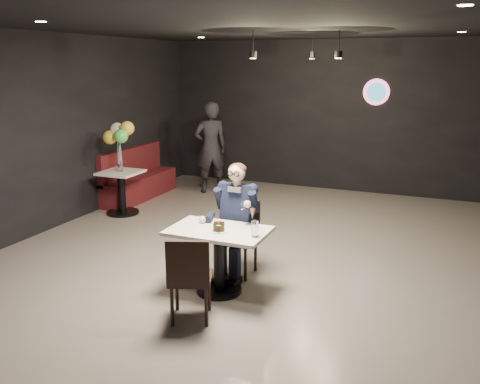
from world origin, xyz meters
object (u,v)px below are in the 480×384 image
at_px(main_table, 219,261).
at_px(seated_man, 238,218).
at_px(chair_far, 238,239).
at_px(booth_bench, 139,174).
at_px(passerby, 211,148).
at_px(balloon_vase, 120,167).
at_px(side_table, 122,191).
at_px(sundae_glass, 255,229).
at_px(chair_near, 191,276).

relative_size(main_table, seated_man, 0.76).
xyz_separation_m(main_table, chair_far, (0.00, 0.55, 0.09)).
distance_m(booth_bench, passerby, 1.49).
bearing_deg(balloon_vase, booth_bench, 106.70).
distance_m(side_table, balloon_vase, 0.42).
height_order(main_table, balloon_vase, balloon_vase).
bearing_deg(sundae_glass, seated_man, 126.57).
relative_size(main_table, side_table, 1.38).
xyz_separation_m(chair_far, booth_bench, (-3.16, 2.63, 0.02)).
distance_m(main_table, passerby, 4.67).
distance_m(seated_man, booth_bench, 4.11).
height_order(balloon_vase, passerby, passerby).
distance_m(chair_near, passerby, 5.28).
xyz_separation_m(booth_bench, balloon_vase, (0.30, -1.00, 0.33)).
xyz_separation_m(sundae_glass, balloon_vase, (-3.31, 2.25, -0.02)).
xyz_separation_m(chair_far, side_table, (-2.86, 1.63, -0.06)).
bearing_deg(sundae_glass, side_table, 145.87).
height_order(booth_bench, passerby, passerby).
xyz_separation_m(chair_near, booth_bench, (-3.16, 3.85, 0.02)).
distance_m(sundae_glass, balloon_vase, 4.00).
distance_m(seated_man, passerby, 4.16).
xyz_separation_m(chair_far, chair_near, (-0.00, -1.23, 0.00)).
relative_size(side_table, balloon_vase, 5.88).
bearing_deg(chair_far, balloon_vase, 150.32).
bearing_deg(passerby, sundae_glass, 82.83).
relative_size(chair_far, passerby, 0.51).
height_order(main_table, chair_near, chair_near).
xyz_separation_m(side_table, balloon_vase, (0.00, 0.00, 0.42)).
bearing_deg(seated_man, sundae_glass, -53.43).
bearing_deg(chair_far, main_table, -90.00).
distance_m(chair_far, passerby, 4.18).
xyz_separation_m(chair_near, seated_man, (0.00, 1.23, 0.26)).
xyz_separation_m(seated_man, balloon_vase, (-2.86, 1.63, 0.10)).
xyz_separation_m(seated_man, sundae_glass, (0.46, -0.62, 0.12)).
relative_size(seated_man, balloon_vase, 10.62).
distance_m(main_table, booth_bench, 4.48).
height_order(chair_near, seated_man, seated_man).
relative_size(chair_near, sundae_glass, 5.31).
bearing_deg(main_table, chair_far, 90.00).
height_order(main_table, booth_bench, booth_bench).
height_order(chair_far, passerby, passerby).
height_order(main_table, chair_far, chair_far).
distance_m(chair_near, side_table, 4.04).
bearing_deg(chair_far, chair_near, -90.00).
height_order(main_table, sundae_glass, sundae_glass).
bearing_deg(main_table, booth_bench, 134.80).
xyz_separation_m(seated_man, booth_bench, (-3.16, 2.63, -0.24)).
distance_m(chair_near, balloon_vase, 4.05).
relative_size(main_table, passerby, 0.61).
height_order(side_table, balloon_vase, balloon_vase).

